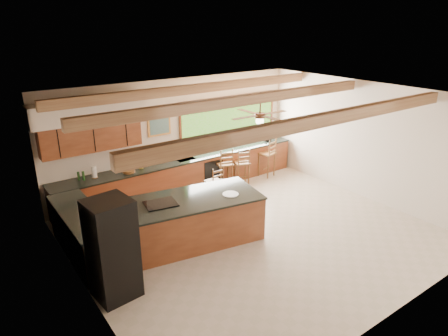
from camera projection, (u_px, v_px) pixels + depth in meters
ground at (254, 233)px, 8.75m from camera, size 7.20×7.20×0.00m
room_shell at (231, 131)px, 8.38m from camera, size 7.27×6.54×3.02m
counter_run at (165, 186)px, 10.06m from camera, size 7.12×3.10×1.22m
island at (193, 219)px, 8.34m from camera, size 2.98×1.78×1.00m
refrigerator at (112, 249)px, 6.52m from camera, size 0.75×0.73×1.76m
bar_stool_a at (215, 183)px, 9.82m from camera, size 0.39×0.39×1.07m
bar_stool_b at (226, 165)px, 10.86m from camera, size 0.52×0.52×1.17m
bar_stool_c at (243, 164)px, 11.08m from camera, size 0.50×0.50×1.09m
bar_stool_d at (268, 154)px, 11.71m from camera, size 0.51×0.51×1.17m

